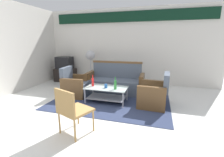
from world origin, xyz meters
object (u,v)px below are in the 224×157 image
at_px(cup, 106,86).
at_px(tv_stand, 65,75).
at_px(armchair_left, 76,86).
at_px(couch, 115,83).
at_px(wicker_chair, 71,108).
at_px(armchair_right, 154,95).
at_px(bottle_red, 93,82).
at_px(television, 65,63).
at_px(pedestal_fan, 90,57).
at_px(coffee_table, 107,92).
at_px(bottle_green, 115,85).

relative_size(cup, tv_stand, 0.12).
bearing_deg(armchair_left, cup, 70.55).
xyz_separation_m(couch, wicker_chair, (-0.09, -2.51, 0.18)).
distance_m(couch, cup, 0.94).
xyz_separation_m(armchair_right, bottle_red, (-1.62, -0.06, 0.24)).
height_order(armchair_right, tv_stand, armchair_right).
relative_size(television, pedestal_fan, 0.47).
xyz_separation_m(cup, tv_stand, (-2.34, 1.77, -0.20)).
bearing_deg(wicker_chair, coffee_table, 108.51).
distance_m(armchair_right, tv_stand, 3.93).
distance_m(armchair_right, cup, 1.24).
xyz_separation_m(couch, cup, (0.00, -0.93, 0.14)).
relative_size(couch, armchair_right, 2.14).
height_order(bottle_green, wicker_chair, wicker_chair).
distance_m(armchair_right, television, 3.96).
bearing_deg(couch, armchair_right, 145.20).
height_order(armchair_right, wicker_chair, armchair_right).
bearing_deg(tv_stand, armchair_right, -24.74).
bearing_deg(armchair_right, bottle_red, 95.18).
bearing_deg(bottle_red, wicker_chair, -79.31).
height_order(armchair_left, pedestal_fan, pedestal_fan).
bearing_deg(bottle_red, tv_stand, 138.82).
bearing_deg(armchair_right, bottle_green, 103.60).
relative_size(couch, bottle_green, 5.72).
xyz_separation_m(coffee_table, cup, (-0.00, -0.05, 0.19)).
relative_size(armchair_right, television, 1.42).
xyz_separation_m(armchair_right, coffee_table, (-1.23, -0.08, -0.02)).
xyz_separation_m(armchair_right, wicker_chair, (-1.31, -1.70, 0.21)).
distance_m(armchair_left, cup, 1.11).
height_order(armchair_left, cup, armchair_left).
distance_m(bottle_green, bottle_red, 0.68).
bearing_deg(television, coffee_table, 143.71).
bearing_deg(pedestal_fan, wicker_chair, -71.48).
bearing_deg(bottle_green, armchair_left, 165.65).
bearing_deg(bottle_green, armchair_right, 10.42).
distance_m(bottle_red, cup, 0.41).
distance_m(coffee_table, cup, 0.19).
distance_m(tv_stand, television, 0.50).
xyz_separation_m(tv_stand, television, (0.00, 0.00, 0.50)).
relative_size(armchair_right, pedestal_fan, 0.67).
bearing_deg(television, armchair_right, 155.28).
distance_m(coffee_table, pedestal_fan, 2.28).
bearing_deg(coffee_table, television, 143.65).
bearing_deg(television, tv_stand, 90.00).
xyz_separation_m(couch, armchair_left, (-1.05, -0.64, -0.03)).
height_order(armchair_left, wicker_chair, armchair_left).
height_order(bottle_green, bottle_red, bottle_green).
distance_m(armchair_right, pedestal_fan, 3.07).
distance_m(cup, pedestal_fan, 2.26).
relative_size(armchair_right, bottle_green, 2.67).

